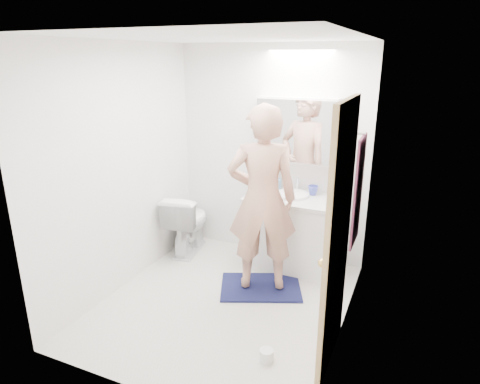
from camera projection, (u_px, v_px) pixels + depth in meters
The scene contains 23 objects.
floor at pixel (225, 302), 4.04m from camera, with size 2.50×2.50×0.00m, color silver.
ceiling at pixel (221, 37), 3.30m from camera, with size 2.50×2.50×0.00m, color white.
wall_back at pixel (271, 154), 4.76m from camera, with size 2.50×2.50×0.00m, color white.
wall_front at pixel (135, 237), 2.58m from camera, with size 2.50×2.50×0.00m, color white.
wall_left at pixel (122, 170), 4.09m from camera, with size 2.50×2.50×0.00m, color white.
wall_right at pixel (351, 200), 3.25m from camera, with size 2.50×2.50×0.00m, color white.
vanity_cabinet at pixel (290, 234), 4.63m from camera, with size 0.90×0.55×0.78m, color white.
countertop at pixel (291, 199), 4.50m from camera, with size 0.95×0.58×0.04m, color silver.
sink_basin at pixel (292, 195), 4.52m from camera, with size 0.36×0.36×0.03m, color white.
faucet at pixel (297, 184), 4.66m from camera, with size 0.02×0.02×0.16m, color silver.
medicine_cabinet at pixel (296, 130), 4.48m from camera, with size 0.88×0.14×0.70m, color white.
mirror_panel at pixel (294, 132), 4.42m from camera, with size 0.84×0.01×0.66m, color silver.
toilet at pixel (188, 222), 5.01m from camera, with size 0.41×0.72×0.73m, color white.
bath_rug at pixel (261, 287), 4.28m from camera, with size 0.80×0.55×0.02m, color #151C44.
person at pixel (262, 200), 3.99m from camera, with size 0.66×0.44×1.82m, color tan.
door at pixel (338, 240), 3.01m from camera, with size 0.04×0.80×2.00m, color tan.
door_knob at pixel (322, 263), 2.78m from camera, with size 0.06×0.06×0.06m, color gold.
towel at pixel (358, 191), 3.76m from camera, with size 0.02×0.42×1.00m, color #12203A.
towel_hook at pixel (362, 134), 3.61m from camera, with size 0.02×0.02×0.07m, color silver.
soap_bottle_a at pixel (266, 179), 4.72m from camera, with size 0.09×0.10×0.25m, color beige.
soap_bottle_b at pixel (276, 182), 4.71m from camera, with size 0.08×0.09×0.19m, color #62A3D3.
toothbrush_cup at pixel (313, 190), 4.54m from camera, with size 0.11×0.11×0.10m, color #3F4ABD.
toilet_paper_roll at pixel (266, 355), 3.25m from camera, with size 0.11×0.11×0.10m, color white.
Camera 1 is at (1.54, -3.16, 2.26)m, focal length 31.40 mm.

